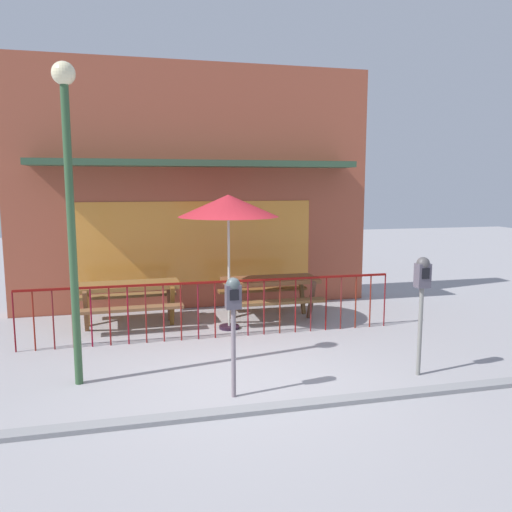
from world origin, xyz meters
name	(u,v)px	position (x,y,z in m)	size (l,w,h in m)	color
ground	(240,383)	(0.00, 0.00, 0.00)	(40.00, 40.00, 0.00)	#9A979B
pub_storefront	(195,188)	(0.00, 4.40, 2.47)	(7.34, 1.27, 4.94)	brown
patio_fence_front	(215,299)	(0.00, 1.99, 0.66)	(6.19, 0.04, 0.97)	maroon
picnic_table_left	(129,292)	(-1.39, 3.11, 0.61)	(1.84, 1.42, 0.79)	brown
picnic_table_right	(270,287)	(1.22, 3.01, 0.61)	(1.81, 1.37, 0.79)	brown
patio_umbrella	(228,207)	(0.33, 2.49, 2.16)	(1.74, 1.74, 2.37)	black
parking_meter_near	(233,305)	(-0.16, -0.41, 1.13)	(0.18, 0.17, 1.47)	gray
parking_meter_far	(422,285)	(2.40, -0.30, 1.24)	(0.18, 0.17, 1.61)	slate
street_lamp	(69,180)	(-2.02, 0.46, 2.60)	(0.28, 0.28, 3.99)	#315432
curb_edge	(255,412)	(0.00, -0.88, 0.00)	(10.28, 0.20, 0.11)	gray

